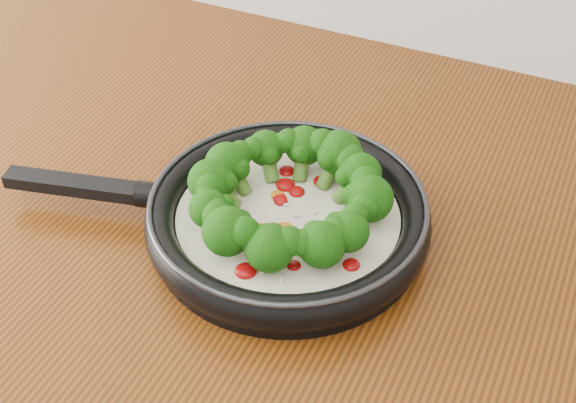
% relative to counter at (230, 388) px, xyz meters
% --- Properties ---
extents(counter, '(1.60, 0.80, 0.90)m').
position_rel_counter_xyz_m(counter, '(0.00, 0.00, 0.00)').
color(counter, '#3B1A06').
rests_on(counter, ground).
extents(skillet, '(0.51, 0.38, 0.09)m').
position_rel_counter_xyz_m(skillet, '(0.13, -0.07, 0.49)').
color(skillet, black).
rests_on(skillet, counter).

